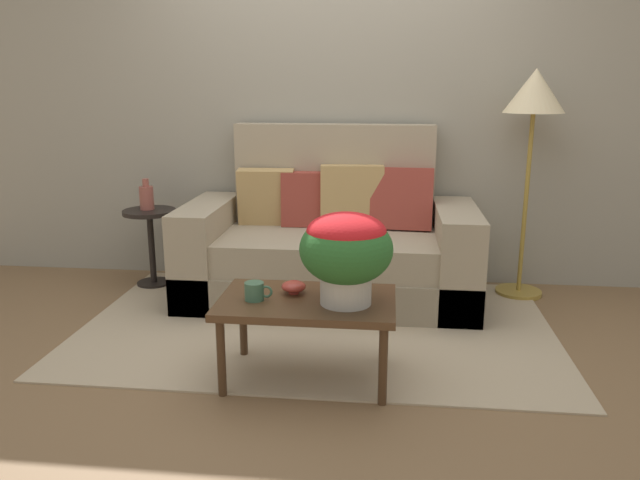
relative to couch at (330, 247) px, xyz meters
The scene contains 11 objects.
ground_plane 0.81m from the couch, 91.99° to the right, with size 14.00×14.00×0.00m, color brown.
wall_back 1.13m from the couch, 93.02° to the left, with size 6.40×0.12×2.73m, color gray.
area_rug 0.65m from the couch, 92.67° to the right, with size 2.77×1.79×0.01m, color tan.
couch is the anchor object (origin of this frame).
coffee_table 1.22m from the couch, 89.72° to the right, with size 0.85×0.53×0.42m.
side_table 1.30m from the couch, behind, with size 0.37×0.37×0.56m.
floor_lamp 1.60m from the couch, ahead, with size 0.39×0.39×1.51m.
potted_plant 1.32m from the couch, 81.26° to the right, with size 0.43×0.43×0.43m.
coffee_mug 1.30m from the couch, 100.58° to the right, with size 0.14×0.09×0.09m.
snack_bowl 1.16m from the couch, 93.41° to the right, with size 0.12×0.12×0.06m.
table_vase 1.35m from the couch, behind, with size 0.10×0.10×0.22m.
Camera 1 is at (0.41, -3.25, 1.42)m, focal length 34.50 mm.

